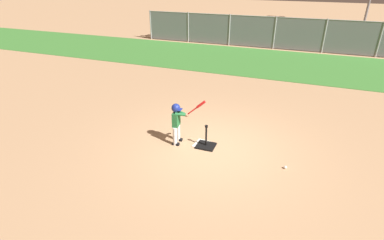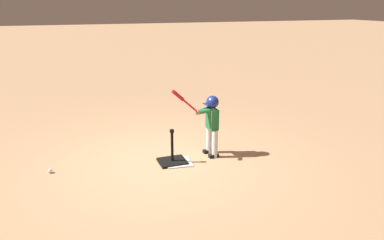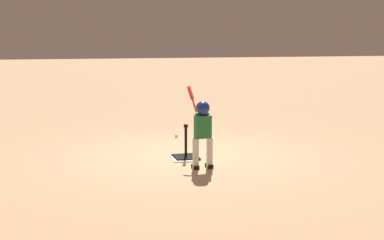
# 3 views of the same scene
# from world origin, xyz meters

# --- Properties ---
(ground_plane) EXTENTS (90.00, 90.00, 0.00)m
(ground_plane) POSITION_xyz_m (0.00, 0.00, 0.00)
(ground_plane) COLOR tan
(home_plate) EXTENTS (0.48, 0.48, 0.02)m
(home_plate) POSITION_xyz_m (-0.29, 0.12, 0.01)
(home_plate) COLOR white
(home_plate) RESTS_ON ground_plane
(batting_tee) EXTENTS (0.47, 0.42, 0.61)m
(batting_tee) POSITION_xyz_m (-0.20, 0.07, 0.07)
(batting_tee) COLOR black
(batting_tee) RESTS_ON ground_plane
(batter_child) EXTENTS (0.88, 0.35, 1.30)m
(batter_child) POSITION_xyz_m (-0.95, -0.02, 0.71)
(batter_child) COLOR silver
(batter_child) RESTS_ON ground_plane
(baseball) EXTENTS (0.07, 0.07, 0.07)m
(baseball) POSITION_xyz_m (1.82, -0.21, 0.04)
(baseball) COLOR white
(baseball) RESTS_ON ground_plane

